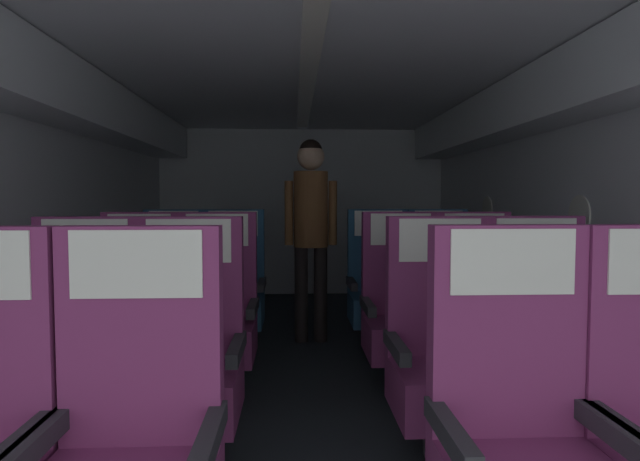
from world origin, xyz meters
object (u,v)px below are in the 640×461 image
seat_c_left_aisle (216,317)px  seat_d_right_window (380,290)px  seat_c_left_window (137,317)px  seat_b_left_aisle (187,360)px  seat_b_right_window (444,357)px  seat_d_right_aisle (441,290)px  seat_a_right_window (521,445)px  seat_b_right_aisle (542,355)px  seat_d_left_window (172,292)px  seat_c_right_window (403,314)px  flight_attendant (311,217)px  seat_c_right_aisle (478,314)px  seat_a_left_aisle (131,454)px  seat_b_left_window (80,361)px  seat_d_left_aisle (233,292)px

seat_c_left_aisle → seat_d_right_window: size_ratio=1.00×
seat_c_left_window → seat_c_left_aisle: 0.48m
seat_b_left_aisle → seat_b_right_window: bearing=-0.3°
seat_c_left_aisle → seat_d_right_aisle: (1.63, 0.89, 0.00)m
seat_a_right_window → seat_b_right_aisle: (0.48, 0.89, 0.00)m
seat_b_right_window → seat_d_left_window: 2.41m
seat_c_right_window → seat_d_right_aisle: (0.48, 0.87, 0.00)m
seat_d_left_window → seat_d_right_window: bearing=0.4°
seat_c_left_window → flight_attendant: bearing=46.1°
seat_a_right_window → seat_c_left_aisle: same height
seat_b_right_window → seat_c_right_window: (-0.00, 0.91, 0.00)m
seat_c_left_window → seat_c_right_aisle: same height
seat_a_right_window → seat_b_right_aisle: size_ratio=1.00×
seat_c_right_aisle → seat_d_right_window: same height
seat_a_left_aisle → seat_a_right_window: size_ratio=1.00×
seat_b_left_window → seat_b_right_window: size_ratio=1.00×
seat_a_right_window → seat_b_left_window: (-1.61, 0.90, 0.00)m
seat_c_right_window → seat_d_right_aisle: same height
seat_a_left_aisle → seat_c_left_window: bearing=105.4°
seat_a_right_window → seat_d_left_aisle: same height
seat_a_left_aisle → seat_c_left_window: size_ratio=1.00×
seat_a_right_window → seat_c_right_window: 1.79m
seat_b_right_window → seat_d_left_window: bearing=132.1°
seat_b_left_aisle → seat_d_left_aisle: bearing=89.9°
seat_c_left_aisle → seat_c_right_window: same height
seat_a_left_aisle → seat_b_left_aisle: same height
seat_c_right_window → flight_attendant: (-0.54, 1.12, 0.57)m
seat_a_right_window → seat_d_left_aisle: size_ratio=1.00×
seat_c_left_window → seat_a_left_aisle: bearing=-74.6°
seat_b_right_aisle → flight_attendant: bearing=116.4°
seat_a_left_aisle → seat_c_right_window: same height
seat_d_left_aisle → seat_d_right_window: size_ratio=1.00×
seat_a_right_window → seat_d_left_window: bearing=120.9°
seat_d_left_window → seat_d_right_aisle: 2.09m
seat_b_left_aisle → seat_d_right_aisle: size_ratio=1.00×
seat_b_left_window → seat_d_right_aisle: (2.10, 1.76, 0.00)m
seat_c_right_window → flight_attendant: 1.37m
seat_b_left_aisle → seat_d_right_window: bearing=57.3°
seat_c_left_window → seat_d_right_window: bearing=28.9°
seat_b_left_window → seat_c_right_window: same height
seat_c_left_aisle → seat_d_left_window: 1.01m
seat_d_left_window → flight_attendant: bearing=12.9°
seat_d_left_aisle → flight_attendant: 0.88m
seat_b_right_aisle → seat_d_right_window: size_ratio=1.00×
seat_c_right_aisle → seat_d_right_aisle: 0.88m
seat_b_left_aisle → seat_c_right_aisle: bearing=28.9°
seat_b_right_window → seat_d_right_window: 1.80m
seat_c_left_aisle → seat_b_left_window: bearing=-118.4°
seat_a_right_window → seat_c_right_window: bearing=89.5°
seat_c_left_aisle → seat_d_right_window: bearing=38.2°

